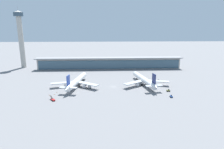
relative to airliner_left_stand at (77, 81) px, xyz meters
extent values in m
plane|color=slate|center=(33.22, -2.35, -4.87)|extent=(1200.00, 1200.00, 0.00)
cylinder|color=white|center=(0.21, 1.17, 0.02)|extent=(13.69, 49.08, 5.16)
cone|color=white|center=(4.88, 27.29, 0.02)|extent=(5.80, 5.46, 5.06)
cone|color=white|center=(-4.41, -24.70, 0.54)|extent=(5.57, 6.41, 4.64)
cube|color=black|center=(4.36, 24.38, 0.92)|extent=(4.19, 2.78, 0.62)
cube|color=#B7BABF|center=(-11.53, -1.30, -0.88)|extent=(22.95, 11.56, 0.62)
cube|color=#B7BABF|center=(10.37, -5.21, -0.88)|extent=(21.32, 17.72, 0.62)
cylinder|color=silver|center=(-8.99, -2.28, -2.66)|extent=(3.46, 4.18, 2.85)
cylinder|color=silver|center=(7.65, -5.25, -2.66)|extent=(3.46, 4.18, 2.85)
cube|color=#193899|center=(-3.63, -20.29, 6.60)|extent=(1.71, 6.24, 8.01)
cube|color=#B7BABF|center=(-3.78, -21.17, 0.79)|extent=(14.70, 6.36, 0.44)
cylinder|color=black|center=(-3.06, -0.96, -4.25)|extent=(1.27, 1.41, 1.25)
cylinder|color=black|center=(2.54, -1.96, -4.25)|extent=(1.27, 1.41, 1.25)
cylinder|color=black|center=(3.65, 20.44, -4.25)|extent=(1.27, 1.41, 1.25)
cylinder|color=white|center=(62.64, 2.69, 0.02)|extent=(12.97, 49.13, 5.16)
cone|color=white|center=(58.37, 28.87, 0.02)|extent=(5.74, 5.40, 5.06)
cone|color=white|center=(66.87, -23.25, 0.54)|extent=(5.50, 6.35, 4.64)
cube|color=black|center=(58.85, 25.96, 0.92)|extent=(4.16, 2.73, 0.62)
cube|color=#B7BABF|center=(52.39, -3.54, -0.88)|extent=(21.45, 17.49, 0.62)
cube|color=#B7BABF|center=(74.34, 0.04, -0.88)|extent=(22.94, 11.86, 0.62)
cylinder|color=silver|center=(55.11, -3.62, -2.66)|extent=(3.41, 4.15, 2.85)
cylinder|color=silver|center=(71.79, -0.90, -2.66)|extent=(3.41, 4.15, 2.85)
cube|color=#141E51|center=(66.15, -18.83, 6.60)|extent=(1.62, 6.25, 8.01)
cube|color=#B7BABF|center=(66.29, -19.71, 0.79)|extent=(14.68, 6.16, 0.44)
cylinder|color=black|center=(60.26, -0.41, -4.25)|extent=(1.25, 1.40, 1.25)
cylinder|color=black|center=(65.88, 0.51, -4.25)|extent=(1.25, 1.40, 1.25)
cylinder|color=black|center=(59.49, 22.01, -4.25)|extent=(1.25, 1.40, 1.25)
cube|color=#234C9E|center=(76.58, -32.46, -3.97)|extent=(1.58, 2.84, 0.90)
cube|color=black|center=(76.57, -32.76, -3.17)|extent=(0.72, 0.72, 0.70)
cylinder|color=black|center=(75.90, -31.46, -4.42)|extent=(0.31, 0.91, 0.90)
cylinder|color=black|center=(77.32, -31.50, -4.42)|extent=(0.31, 0.91, 0.90)
cylinder|color=black|center=(75.84, -33.42, -4.42)|extent=(0.31, 0.91, 0.90)
cylinder|color=black|center=(77.27, -33.46, -4.42)|extent=(0.31, 0.91, 0.90)
cube|color=#234C9E|center=(11.75, -0.87, -3.67)|extent=(2.48, 2.04, 1.50)
cube|color=black|center=(11.67, -0.08, -3.37)|extent=(2.07, 0.35, 0.70)
cube|color=silver|center=(12.20, -4.95, -3.02)|extent=(2.79, 4.82, 2.50)
cylinder|color=black|center=(10.79, -1.78, -4.42)|extent=(0.38, 0.93, 0.90)
cylinder|color=black|center=(12.89, -1.55, -4.42)|extent=(0.38, 0.93, 0.90)
cylinder|color=black|center=(11.31, -6.56, -4.42)|extent=(0.38, 0.93, 0.90)
cylinder|color=black|center=(13.42, -6.32, -4.42)|extent=(0.38, 0.93, 0.90)
cube|color=olive|center=(82.60, 9.69, -4.12)|extent=(5.13, 3.43, 0.60)
cube|color=black|center=(80.34, 10.58, -3.04)|extent=(4.01, 2.28, 1.72)
cylinder|color=black|center=(80.73, 9.53, -4.42)|extent=(0.94, 0.59, 0.90)
cylinder|color=black|center=(81.33, 11.07, -4.42)|extent=(0.94, 0.59, 0.90)
cylinder|color=black|center=(83.86, 8.30, -4.42)|extent=(0.94, 0.59, 0.90)
cylinder|color=black|center=(84.46, 9.85, -4.42)|extent=(0.94, 0.59, 0.90)
cube|color=olive|center=(79.13, -18.42, -3.97)|extent=(2.84, 1.57, 0.90)
cube|color=black|center=(79.43, -18.41, -3.17)|extent=(0.72, 0.72, 0.70)
cylinder|color=black|center=(78.17, -19.16, -4.42)|extent=(0.91, 0.30, 0.90)
cylinder|color=black|center=(78.14, -17.73, -4.42)|extent=(0.91, 0.30, 0.90)
cylinder|color=black|center=(80.13, -19.11, -4.42)|extent=(0.91, 0.30, 0.90)
cylinder|color=black|center=(80.10, -17.68, -4.42)|extent=(0.91, 0.30, 0.90)
cube|color=#B21E1E|center=(-13.03, -34.48, -4.12)|extent=(4.28, 4.94, 0.60)
cube|color=black|center=(-14.46, -32.52, -3.04)|extent=(3.06, 3.73, 1.72)
cylinder|color=black|center=(-14.69, -33.61, -4.42)|extent=(0.76, 0.89, 0.90)
cylinder|color=black|center=(-13.35, -32.63, -4.42)|extent=(0.76, 0.89, 0.90)
cylinder|color=black|center=(-12.71, -36.33, -4.42)|extent=(0.76, 0.89, 0.90)
cylinder|color=black|center=(-11.38, -35.35, -4.42)|extent=(0.76, 0.89, 0.90)
cube|color=#B2ADA3|center=(33.22, 77.29, 2.13)|extent=(184.99, 8.00, 14.00)
cube|color=#3D5B70|center=(33.22, 72.99, 1.43)|extent=(181.29, 0.50, 11.20)
cube|color=gray|center=(33.22, 75.29, 9.73)|extent=(188.69, 12.80, 1.20)
cylinder|color=#B2ADA3|center=(-83.19, 92.18, 28.52)|extent=(6.40, 6.40, 66.79)
cylinder|color=#384C5B|center=(-83.19, 92.18, 64.41)|extent=(12.00, 12.00, 5.00)
cone|color=#B2ADA3|center=(-83.19, 92.18, 68.11)|extent=(10.20, 10.20, 2.40)
cylinder|color=#99999E|center=(-83.19, 92.18, 71.81)|extent=(0.36, 0.36, 5.00)
cone|color=orange|center=(-18.76, -23.18, -4.52)|extent=(0.44, 0.44, 0.70)
cube|color=black|center=(-18.76, -23.18, -4.85)|extent=(0.62, 0.62, 0.04)
cone|color=orange|center=(-14.85, -22.01, -4.52)|extent=(0.44, 0.44, 0.70)
cube|color=black|center=(-14.85, -22.01, -4.85)|extent=(0.62, 0.62, 0.04)
cone|color=orange|center=(-14.27, -17.04, -4.52)|extent=(0.44, 0.44, 0.70)
cube|color=black|center=(-14.27, -17.04, -4.85)|extent=(0.62, 0.62, 0.04)
camera|label=1|loc=(23.88, -168.83, 47.10)|focal=30.59mm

